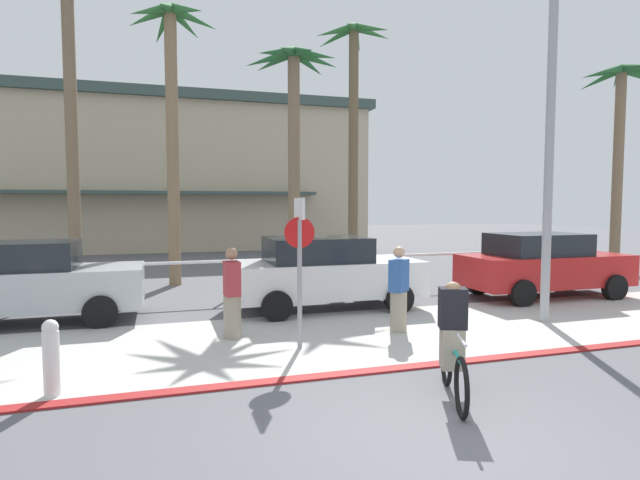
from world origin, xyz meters
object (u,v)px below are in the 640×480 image
object	(u,v)px
bollard_1	(51,357)
palm_tree_7	(621,117)
streetlight_curb	(559,112)
palm_tree_3	(71,54)
pedestrian_0	(399,293)
palm_tree_5	(294,103)
cyclist_teal_0	(453,342)
palm_tree_6	(353,97)
car_red_3	(543,265)
palm_tree_4	(172,84)
car_white_2	(325,272)
pedestrian_1	(232,297)
stop_sign_bike_lane	(300,251)
car_silver_1	(27,282)

from	to	relation	value
bollard_1	palm_tree_7	bearing A→B (deg)	23.50
streetlight_curb	palm_tree_3	xyz separation A→B (m)	(-10.01, 8.68, 2.63)
palm_tree_3	pedestrian_0	size ratio (longest dim) A/B	5.71
palm_tree_3	palm_tree_5	world-z (taller)	palm_tree_3
cyclist_teal_0	streetlight_curb	bearing A→B (deg)	34.35
palm_tree_6	palm_tree_7	size ratio (longest dim) A/B	1.22
palm_tree_7	car_red_3	world-z (taller)	palm_tree_7
palm_tree_7	palm_tree_4	bearing A→B (deg)	174.69
palm_tree_6	palm_tree_7	distance (m)	9.68
bollard_1	car_red_3	world-z (taller)	car_red_3
palm_tree_5	car_red_3	distance (m)	8.45
car_white_2	pedestrian_1	size ratio (longest dim) A/B	2.63
stop_sign_bike_lane	palm_tree_4	world-z (taller)	palm_tree_4
palm_tree_4	pedestrian_1	xyz separation A→B (m)	(0.80, -6.86, -5.25)
palm_tree_5	pedestrian_0	world-z (taller)	palm_tree_5
palm_tree_6	streetlight_curb	bearing A→B (deg)	-86.35
cyclist_teal_0	pedestrian_1	distance (m)	4.28
palm_tree_3	pedestrian_0	xyz separation A→B (m)	(6.75, -8.29, -6.14)
car_red_3	pedestrian_0	distance (m)	5.70
pedestrian_0	pedestrian_1	size ratio (longest dim) A/B	0.99
stop_sign_bike_lane	pedestrian_1	bearing A→B (deg)	136.14
car_white_2	palm_tree_7	bearing A→B (deg)	15.41
palm_tree_7	car_white_2	world-z (taller)	palm_tree_7
bollard_1	palm_tree_4	world-z (taller)	palm_tree_4
palm_tree_7	cyclist_teal_0	xyz separation A→B (m)	(-12.43, -9.02, -4.89)
palm_tree_3	cyclist_teal_0	distance (m)	14.32
palm_tree_5	palm_tree_7	bearing A→B (deg)	-3.01
cyclist_teal_0	pedestrian_1	xyz separation A→B (m)	(-2.32, 3.60, 0.08)
stop_sign_bike_lane	car_red_3	world-z (taller)	stop_sign_bike_lane
car_red_3	pedestrian_0	size ratio (longest dim) A/B	2.66
palm_tree_4	car_white_2	distance (m)	7.77
streetlight_curb	car_silver_1	world-z (taller)	streetlight_curb
streetlight_curb	palm_tree_6	bearing A→B (deg)	93.65
palm_tree_6	cyclist_teal_0	size ratio (longest dim) A/B	5.33
streetlight_curb	cyclist_teal_0	bearing A→B (deg)	-145.65
stop_sign_bike_lane	palm_tree_4	distance (m)	9.14
palm_tree_5	pedestrian_0	size ratio (longest dim) A/B	4.34
palm_tree_6	car_white_2	xyz separation A→B (m)	(-3.33, -6.86, -5.56)
streetlight_curb	palm_tree_6	distance (m)	9.97
stop_sign_bike_lane	palm_tree_3	bearing A→B (deg)	117.82
palm_tree_4	pedestrian_0	bearing A→B (deg)	-61.92
palm_tree_5	car_white_2	bearing A→B (deg)	-94.34
streetlight_curb	cyclist_teal_0	distance (m)	6.07
palm_tree_4	pedestrian_1	distance (m)	8.68
palm_tree_7	bollard_1	bearing A→B (deg)	-156.50
car_red_3	pedestrian_1	bearing A→B (deg)	-168.05
bollard_1	cyclist_teal_0	xyz separation A→B (m)	(4.89, -1.49, 0.18)
streetlight_curb	palm_tree_5	bearing A→B (deg)	117.84
bollard_1	car_white_2	bearing A→B (deg)	39.62
pedestrian_1	stop_sign_bike_lane	bearing A→B (deg)	-43.86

